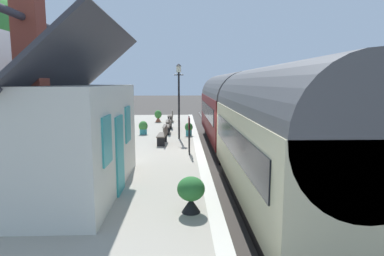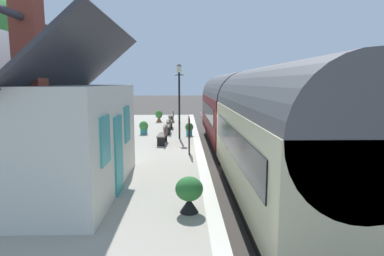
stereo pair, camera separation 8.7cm
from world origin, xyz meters
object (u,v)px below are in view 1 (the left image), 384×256
object	(u,v)px
bench_mid_platform	(170,121)
bench_near_building	(163,134)
planter_by_door	(158,116)
train	(245,118)
planter_bench_left	(189,129)
tree_mid_background	(23,79)
station_building	(57,133)
lamp_post_platform	(179,87)
bench_by_lamp	(171,115)
bench_platform_end	(168,126)
planter_edge_near	(143,127)
planter_bench_right	(191,193)
station_sign_board	(189,126)
planter_under_sign	(115,122)

from	to	relation	value
bench_mid_platform	bench_near_building	size ratio (longest dim) A/B	1.00
planter_by_door	train	bearing A→B (deg)	-154.83
planter_by_door	planter_bench_left	bearing A→B (deg)	-161.06
tree_mid_background	station_building	bearing A→B (deg)	-149.66
train	lamp_post_platform	world-z (taller)	lamp_post_platform
bench_by_lamp	station_building	bearing A→B (deg)	170.80
bench_platform_end	planter_bench_left	distance (m)	1.47
train	bench_platform_end	distance (m)	5.75
planter_bench_left	planter_by_door	bearing A→B (deg)	18.94
bench_near_building	planter_by_door	bearing A→B (deg)	5.83
train	station_building	bearing A→B (deg)	131.95
planter_edge_near	station_building	bearing A→B (deg)	173.26
train	planter_bench_right	xyz separation A→B (m)	(-7.24, 2.63, -0.92)
bench_near_building	station_building	bearing A→B (deg)	159.66
bench_by_lamp	planter_by_door	distance (m)	1.01
bench_mid_platform	planter_bench_right	distance (m)	13.87
bench_platform_end	planter_bench_left	bearing A→B (deg)	-123.59
planter_by_door	planter_bench_right	bearing A→B (deg)	-173.29
bench_by_lamp	lamp_post_platform	world-z (taller)	lamp_post_platform
bench_near_building	lamp_post_platform	world-z (taller)	lamp_post_platform
train	station_sign_board	size ratio (longest dim) A/B	12.66
bench_near_building	tree_mid_background	world-z (taller)	tree_mid_background
bench_mid_platform	planter_edge_near	world-z (taller)	bench_mid_platform
bench_mid_platform	planter_under_sign	bearing A→B (deg)	84.98
train	station_sign_board	world-z (taller)	train
bench_mid_platform	bench_platform_end	distance (m)	2.28
planter_bench_right	lamp_post_platform	xyz separation A→B (m)	(9.87, 0.36, 2.27)
station_building	planter_bench_left	distance (m)	9.94
train	bench_platform_end	bearing A→B (deg)	40.43
bench_mid_platform	tree_mid_background	xyz separation A→B (m)	(-4.27, 7.24, 2.69)
planter_bench_right	tree_mid_background	size ratio (longest dim) A/B	0.15
lamp_post_platform	planter_bench_left	bearing A→B (deg)	-31.69
planter_bench_left	bench_near_building	bearing A→B (deg)	151.83
planter_bench_left	planter_bench_right	size ratio (longest dim) A/B	0.88
bench_mid_platform	tree_mid_background	world-z (taller)	tree_mid_background
planter_bench_left	planter_under_sign	xyz separation A→B (m)	(3.41, 4.81, -0.06)
planter_under_sign	planter_bench_right	size ratio (longest dim) A/B	0.89
bench_mid_platform	planter_under_sign	xyz separation A→B (m)	(0.32, 3.63, -0.13)
station_sign_board	planter_edge_near	bearing A→B (deg)	26.30
planter_by_door	tree_mid_background	bearing A→B (deg)	140.56
station_building	planter_under_sign	distance (m)	12.62
bench_by_lamp	planter_bench_right	size ratio (longest dim) A/B	1.67
planter_bench_right	tree_mid_background	world-z (taller)	tree_mid_background
bench_platform_end	planter_by_door	size ratio (longest dim) A/B	1.56
bench_by_lamp	station_sign_board	distance (m)	11.29
tree_mid_background	planter_edge_near	bearing A→B (deg)	-72.79
bench_platform_end	station_building	bearing A→B (deg)	165.57
train	bench_near_building	world-z (taller)	train
station_building	station_sign_board	distance (m)	5.89
station_building	planter_bench_right	world-z (taller)	station_building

